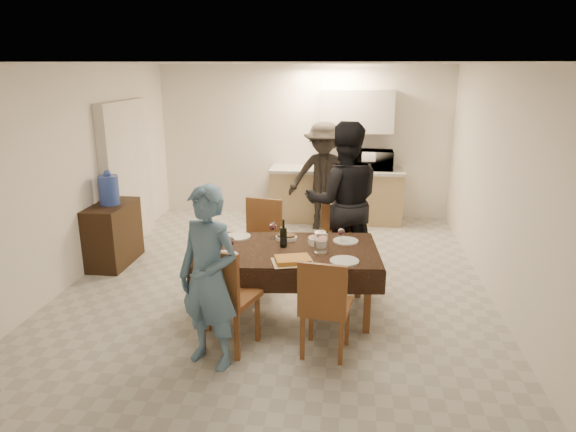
# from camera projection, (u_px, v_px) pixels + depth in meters

# --- Properties ---
(floor) EXTENTS (5.00, 6.00, 0.02)m
(floor) POSITION_uv_depth(u_px,v_px,m) (279.00, 281.00, 6.39)
(floor) COLOR #B1B2AC
(floor) RESTS_ON ground
(ceiling) EXTENTS (5.00, 6.00, 0.02)m
(ceiling) POSITION_uv_depth(u_px,v_px,m) (278.00, 63.00, 5.65)
(ceiling) COLOR white
(ceiling) RESTS_ON wall_back
(wall_back) EXTENTS (5.00, 0.02, 2.60)m
(wall_back) POSITION_uv_depth(u_px,v_px,m) (303.00, 142.00, 8.87)
(wall_back) COLOR silver
(wall_back) RESTS_ON floor
(wall_front) EXTENTS (5.00, 0.02, 2.60)m
(wall_front) POSITION_uv_depth(u_px,v_px,m) (207.00, 281.00, 3.16)
(wall_front) COLOR silver
(wall_front) RESTS_ON floor
(wall_left) EXTENTS (0.02, 6.00, 2.60)m
(wall_left) POSITION_uv_depth(u_px,v_px,m) (78.00, 173.00, 6.32)
(wall_left) COLOR silver
(wall_left) RESTS_ON floor
(wall_right) EXTENTS (0.02, 6.00, 2.60)m
(wall_right) POSITION_uv_depth(u_px,v_px,m) (500.00, 185.00, 5.71)
(wall_right) COLOR silver
(wall_right) RESTS_ON floor
(stub_partition) EXTENTS (0.15, 1.40, 2.10)m
(stub_partition) POSITION_uv_depth(u_px,v_px,m) (127.00, 174.00, 7.53)
(stub_partition) COLOR beige
(stub_partition) RESTS_ON floor
(kitchen_base_cabinet) EXTENTS (2.20, 0.60, 0.86)m
(kitchen_base_cabinet) POSITION_uv_depth(u_px,v_px,m) (336.00, 196.00, 8.74)
(kitchen_base_cabinet) COLOR tan
(kitchen_base_cabinet) RESTS_ON floor
(kitchen_worktop) EXTENTS (2.24, 0.64, 0.05)m
(kitchen_worktop) POSITION_uv_depth(u_px,v_px,m) (337.00, 170.00, 8.61)
(kitchen_worktop) COLOR #B2B2AD
(kitchen_worktop) RESTS_ON kitchen_base_cabinet
(upper_cabinet) EXTENTS (1.20, 0.34, 0.70)m
(upper_cabinet) POSITION_uv_depth(u_px,v_px,m) (357.00, 111.00, 8.43)
(upper_cabinet) COLOR silver
(upper_cabinet) RESTS_ON wall_back
(dining_table) EXTENTS (1.98, 1.28, 0.73)m
(dining_table) POSITION_uv_depth(u_px,v_px,m) (288.00, 252.00, 5.38)
(dining_table) COLOR black
(dining_table) RESTS_ON floor
(chair_near_left) EXTENTS (0.59, 0.60, 0.56)m
(chair_near_left) POSITION_uv_depth(u_px,v_px,m) (226.00, 289.00, 4.65)
(chair_near_left) COLOR brown
(chair_near_left) RESTS_ON floor
(chair_near_right) EXTENTS (0.49, 0.49, 0.52)m
(chair_near_right) POSITION_uv_depth(u_px,v_px,m) (326.00, 299.00, 4.56)
(chair_near_right) COLOR brown
(chair_near_right) RESTS_ON floor
(chair_far_left) EXTENTS (0.53, 0.53, 0.55)m
(chair_far_left) POSITION_uv_depth(u_px,v_px,m) (257.00, 237.00, 6.08)
(chair_far_left) COLOR brown
(chair_far_left) RESTS_ON floor
(chair_far_right) EXTENTS (0.56, 0.56, 0.53)m
(chair_far_right) POSITION_uv_depth(u_px,v_px,m) (333.00, 242.00, 5.98)
(chair_far_right) COLOR brown
(chair_far_right) RESTS_ON floor
(console) EXTENTS (0.45, 0.89, 0.82)m
(console) POSITION_uv_depth(u_px,v_px,m) (113.00, 234.00, 6.85)
(console) COLOR black
(console) RESTS_ON floor
(water_jug) EXTENTS (0.26, 0.26, 0.38)m
(water_jug) POSITION_uv_depth(u_px,v_px,m) (109.00, 190.00, 6.68)
(water_jug) COLOR blue
(water_jug) RESTS_ON console
(wine_bottle) EXTENTS (0.08, 0.08, 0.30)m
(wine_bottle) POSITION_uv_depth(u_px,v_px,m) (283.00, 233.00, 5.38)
(wine_bottle) COLOR black
(wine_bottle) RESTS_ON dining_table
(water_pitcher) EXTENTS (0.14, 0.14, 0.21)m
(water_pitcher) POSITION_uv_depth(u_px,v_px,m) (321.00, 242.00, 5.25)
(water_pitcher) COLOR white
(water_pitcher) RESTS_ON dining_table
(savoury_tart) EXTENTS (0.46, 0.40, 0.05)m
(savoury_tart) POSITION_uv_depth(u_px,v_px,m) (293.00, 260.00, 4.99)
(savoury_tart) COLOR gold
(savoury_tart) RESTS_ON dining_table
(salad_bowl) EXTENTS (0.20, 0.20, 0.08)m
(salad_bowl) POSITION_uv_depth(u_px,v_px,m) (317.00, 241.00, 5.50)
(salad_bowl) COLOR silver
(salad_bowl) RESTS_ON dining_table
(mushroom_dish) EXTENTS (0.22, 0.22, 0.04)m
(mushroom_dish) POSITION_uv_depth(u_px,v_px,m) (286.00, 238.00, 5.64)
(mushroom_dish) COLOR silver
(mushroom_dish) RESTS_ON dining_table
(wine_glass_a) EXTENTS (0.09, 0.09, 0.19)m
(wine_glass_a) POSITION_uv_depth(u_px,v_px,m) (230.00, 246.00, 5.18)
(wine_glass_a) COLOR white
(wine_glass_a) RESTS_ON dining_table
(wine_glass_b) EXTENTS (0.08, 0.08, 0.17)m
(wine_glass_b) POSITION_uv_depth(u_px,v_px,m) (341.00, 236.00, 5.52)
(wine_glass_b) COLOR white
(wine_glass_b) RESTS_ON dining_table
(wine_glass_c) EXTENTS (0.09, 0.09, 0.20)m
(wine_glass_c) POSITION_uv_depth(u_px,v_px,m) (273.00, 230.00, 5.65)
(wine_glass_c) COLOR white
(wine_glass_c) RESTS_ON dining_table
(plate_near_left) EXTENTS (0.27, 0.27, 0.02)m
(plate_near_left) POSITION_uv_depth(u_px,v_px,m) (225.00, 255.00, 5.16)
(plate_near_left) COLOR silver
(plate_near_left) RESTS_ON dining_table
(plate_near_right) EXTENTS (0.29, 0.29, 0.02)m
(plate_near_right) POSITION_uv_depth(u_px,v_px,m) (344.00, 261.00, 5.01)
(plate_near_right) COLOR silver
(plate_near_right) RESTS_ON dining_table
(plate_far_left) EXTENTS (0.29, 0.29, 0.02)m
(plate_far_left) POSITION_uv_depth(u_px,v_px,m) (238.00, 236.00, 5.73)
(plate_far_left) COLOR silver
(plate_far_left) RESTS_ON dining_table
(plate_far_right) EXTENTS (0.27, 0.27, 0.02)m
(plate_far_right) POSITION_uv_depth(u_px,v_px,m) (346.00, 241.00, 5.58)
(plate_far_right) COLOR silver
(plate_far_right) RESTS_ON dining_table
(microwave) EXTENTS (0.58, 0.39, 0.32)m
(microwave) POSITION_uv_depth(u_px,v_px,m) (375.00, 160.00, 8.48)
(microwave) COLOR silver
(microwave) RESTS_ON kitchen_worktop
(person_near) EXTENTS (0.70, 0.59, 1.64)m
(person_near) POSITION_uv_depth(u_px,v_px,m) (209.00, 278.00, 4.42)
(person_near) COLOR #507499
(person_near) RESTS_ON floor
(person_far) EXTENTS (1.04, 0.86, 1.96)m
(person_far) POSITION_uv_depth(u_px,v_px,m) (343.00, 202.00, 6.23)
(person_far) COLOR black
(person_far) RESTS_ON floor
(person_kitchen) EXTENTS (1.12, 0.64, 1.73)m
(person_kitchen) POSITION_uv_depth(u_px,v_px,m) (323.00, 176.00, 8.21)
(person_kitchen) COLOR black
(person_kitchen) RESTS_ON floor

